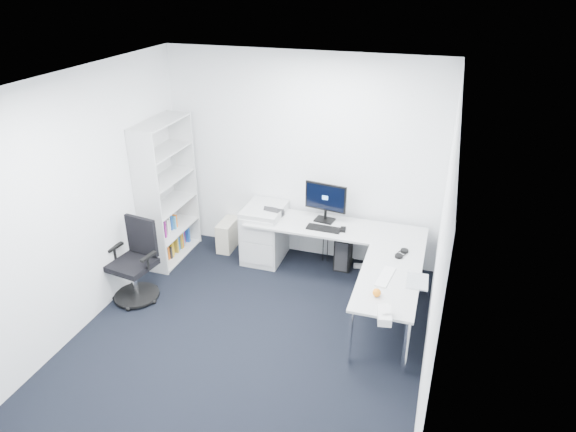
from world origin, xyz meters
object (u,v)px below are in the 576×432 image
(bookshelf, at_px, (167,192))
(laptop, at_px, (418,273))
(l_desk, at_px, (328,261))
(monitor, at_px, (325,202))
(task_chair, at_px, (132,263))

(bookshelf, height_order, laptop, bookshelf)
(l_desk, relative_size, monitor, 4.13)
(bookshelf, distance_m, task_chair, 1.13)
(task_chair, relative_size, monitor, 1.81)
(l_desk, distance_m, monitor, 0.75)
(monitor, xyz_separation_m, laptop, (1.25, -1.08, -0.15))
(l_desk, bearing_deg, task_chair, -154.79)
(bookshelf, distance_m, laptop, 3.34)
(monitor, bearing_deg, l_desk, -61.36)
(task_chair, bearing_deg, monitor, 44.53)
(bookshelf, relative_size, task_chair, 1.93)
(bookshelf, xyz_separation_m, monitor, (2.02, 0.38, -0.03))
(l_desk, height_order, monitor, monitor)
(monitor, bearing_deg, laptop, -32.50)
(bookshelf, height_order, task_chair, bookshelf)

